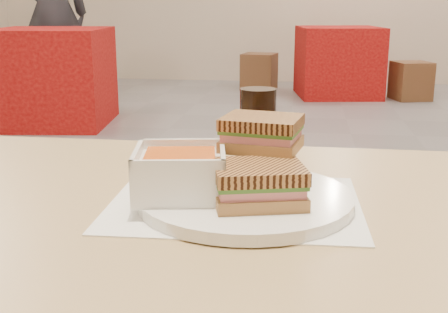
# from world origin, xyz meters

# --- Properties ---
(main_table) EXTENTS (1.20, 0.71, 0.75)m
(main_table) POSITION_xyz_m (-0.07, -1.99, 0.64)
(main_table) COLOR #A18451
(main_table) RESTS_ON ground
(tray_liner) EXTENTS (0.35, 0.28, 0.00)m
(tray_liner) POSITION_xyz_m (0.02, -1.99, 0.75)
(tray_liner) COLOR white
(tray_liner) RESTS_ON main_table
(plate) EXTENTS (0.30, 0.30, 0.02)m
(plate) POSITION_xyz_m (0.04, -2.00, 0.76)
(plate) COLOR white
(plate) RESTS_ON tray_liner
(soup_bowl) EXTENTS (0.14, 0.14, 0.06)m
(soup_bowl) POSITION_xyz_m (-0.05, -2.01, 0.80)
(soup_bowl) COLOR white
(soup_bowl) RESTS_ON plate
(panini_lower) EXTENTS (0.14, 0.12, 0.05)m
(panini_lower) POSITION_xyz_m (0.06, -2.03, 0.79)
(panini_lower) COLOR #9F7643
(panini_lower) RESTS_ON plate
(panini_upper) EXTENTS (0.12, 0.11, 0.05)m
(panini_upper) POSITION_xyz_m (0.06, -1.94, 0.84)
(panini_upper) COLOR #9F7643
(panini_upper) RESTS_ON panini_lower
(cola_glass) EXTENTS (0.06, 0.06, 0.13)m
(cola_glass) POSITION_xyz_m (0.04, -1.78, 0.82)
(cola_glass) COLOR black
(cola_glass) RESTS_ON main_table
(bg_table_0) EXTENTS (1.03, 1.03, 0.81)m
(bg_table_0) POSITION_xyz_m (-2.02, 1.94, 0.41)
(bg_table_0) COLOR #AE1C16
(bg_table_0) RESTS_ON ground
(bg_table_2) EXTENTS (0.99, 0.99, 0.76)m
(bg_table_2) POSITION_xyz_m (0.48, 3.86, 0.38)
(bg_table_2) COLOR #AE1C16
(bg_table_2) RESTS_ON ground
(bg_chair_0r) EXTENTS (0.49, 0.49, 0.43)m
(bg_chair_0r) POSITION_xyz_m (-1.84, 1.89, 0.22)
(bg_chair_0r) COLOR brown
(bg_chair_0r) RESTS_ON ground
(bg_chair_2l) EXTENTS (0.44, 0.44, 0.43)m
(bg_chair_2l) POSITION_xyz_m (-0.43, 4.25, 0.21)
(bg_chair_2l) COLOR brown
(bg_chair_2l) RESTS_ON ground
(bg_chair_2r) EXTENTS (0.45, 0.45, 0.41)m
(bg_chair_2r) POSITION_xyz_m (1.25, 3.70, 0.20)
(bg_chair_2r) COLOR brown
(bg_chair_2r) RESTS_ON ground
(patron_a) EXTENTS (0.81, 0.72, 1.86)m
(patron_a) POSITION_xyz_m (-2.34, 2.77, 0.93)
(patron_a) COLOR black
(patron_a) RESTS_ON ground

